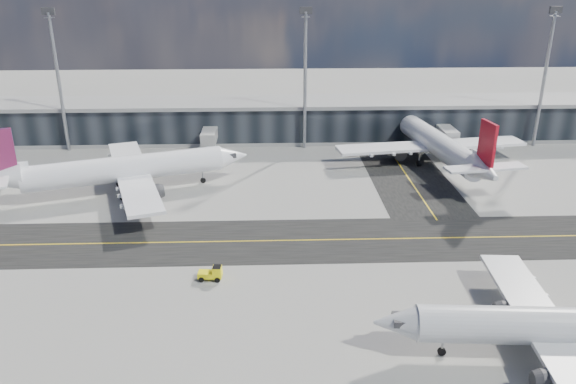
% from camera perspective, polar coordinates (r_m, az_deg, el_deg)
% --- Properties ---
extents(ground, '(300.00, 300.00, 0.00)m').
position_cam_1_polar(ground, '(76.70, 3.94, -6.21)').
color(ground, gray).
rests_on(ground, ground).
extents(taxiway_lanes, '(180.00, 63.00, 0.03)m').
position_cam_1_polar(taxiway_lanes, '(86.71, 5.81, -2.81)').
color(taxiway_lanes, black).
rests_on(taxiway_lanes, ground).
extents(terminal_concourse, '(152.00, 19.80, 8.80)m').
position_cam_1_polar(terminal_concourse, '(126.56, 1.51, 7.21)').
color(terminal_concourse, black).
rests_on(terminal_concourse, ground).
extents(floodlight_masts, '(102.50, 0.70, 28.90)m').
position_cam_1_polar(floodlight_masts, '(117.34, 1.75, 11.80)').
color(floodlight_masts, gray).
rests_on(floodlight_masts, ground).
extents(airliner_af, '(42.91, 37.02, 13.02)m').
position_cam_1_polar(airliner_af, '(99.01, -16.56, 2.22)').
color(airliner_af, white).
rests_on(airliner_af, ground).
extents(airliner_redtail, '(38.43, 44.90, 13.31)m').
position_cam_1_polar(airliner_redtail, '(112.93, 14.79, 4.84)').
color(airliner_redtail, white).
rests_on(airliner_redtail, ground).
extents(airliner_near, '(37.27, 31.79, 11.04)m').
position_cam_1_polar(airliner_near, '(62.05, 26.46, -12.17)').
color(airliner_near, silver).
rests_on(airliner_near, ground).
extents(baggage_tug, '(3.06, 1.73, 1.85)m').
position_cam_1_polar(baggage_tug, '(70.61, -7.70, -8.16)').
color(baggage_tug, yellow).
rests_on(baggage_tug, ground).
extents(service_van, '(4.55, 6.17, 1.56)m').
position_cam_1_polar(service_van, '(117.94, 6.25, 4.31)').
color(service_van, white).
rests_on(service_van, ground).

